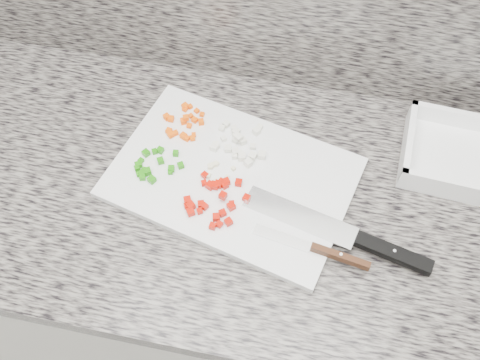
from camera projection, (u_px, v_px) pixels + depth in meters
The scene contains 11 objects.
cabinet at pixel (240, 279), 1.44m from camera, with size 3.92×0.62×0.86m, color white.
countertop at pixel (240, 194), 1.06m from camera, with size 3.96×0.64×0.04m, color slate.
cutting_board at pixel (232, 177), 1.04m from camera, with size 0.46×0.30×0.02m, color white.
carrot_pile at pixel (184, 122), 1.10m from camera, with size 0.09×0.10×0.02m.
onion_pile at pixel (240, 144), 1.07m from camera, with size 0.11×0.11×0.02m.
green_pepper_pile at pixel (153, 166), 1.04m from camera, with size 0.10×0.09×0.01m.
red_pepper_pile at pixel (214, 199), 1.00m from camera, with size 0.12×0.12×0.02m.
garlic_pile at pixel (217, 173), 1.04m from camera, with size 0.06×0.05×0.01m.
chef_knife at pixel (360, 240), 0.96m from camera, with size 0.35×0.12×0.02m.
paring_knife at pixel (325, 252), 0.94m from camera, with size 0.21×0.05×0.02m.
tray at pixel (468, 159), 1.06m from camera, with size 0.27×0.20×0.05m.
Camera 1 is at (0.11, 0.91, 1.79)m, focal length 40.00 mm.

